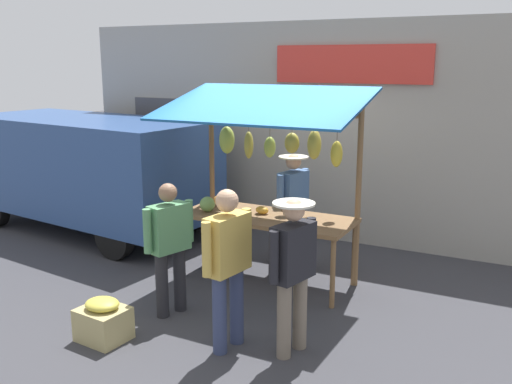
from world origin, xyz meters
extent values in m
plane|color=#38383D|center=(0.00, 0.00, 0.00)|extent=(40.00, 40.00, 0.00)
cube|color=#9E998E|center=(0.00, -2.20, 1.70)|extent=(9.00, 0.25, 3.40)
cube|color=red|center=(-0.36, -2.06, 2.75)|extent=(2.40, 0.06, 0.56)
cube|color=#47474C|center=(2.77, -2.07, 1.10)|extent=(1.90, 0.04, 2.10)
cube|color=brown|center=(0.00, 0.00, 0.85)|extent=(2.20, 0.90, 0.05)
cylinder|color=brown|center=(1.04, 0.39, 0.41)|extent=(0.06, 0.06, 0.83)
cylinder|color=brown|center=(-1.04, 0.39, 0.41)|extent=(0.06, 0.06, 0.83)
cylinder|color=brown|center=(1.04, -0.39, 0.41)|extent=(0.06, 0.06, 0.83)
cylinder|color=brown|center=(-1.04, -0.39, 0.41)|extent=(0.06, 0.06, 0.83)
cylinder|color=brown|center=(1.06, -0.40, 1.18)|extent=(0.07, 0.07, 2.35)
cylinder|color=brown|center=(-1.06, -0.40, 1.18)|extent=(0.07, 0.07, 2.35)
cylinder|color=brown|center=(0.00, -0.40, 2.15)|extent=(2.12, 0.06, 0.06)
cube|color=#19518C|center=(0.00, 0.15, 2.30)|extent=(2.50, 1.46, 0.39)
cylinder|color=brown|center=(-0.77, -0.36, 2.00)|extent=(0.01, 0.01, 0.31)
ellipsoid|color=yellow|center=(-0.77, -0.36, 1.68)|extent=(0.20, 0.20, 0.33)
cylinder|color=brown|center=(-0.46, -0.42, 2.05)|extent=(0.01, 0.01, 0.19)
ellipsoid|color=gold|center=(-0.46, -0.42, 1.77)|extent=(0.19, 0.23, 0.38)
cylinder|color=brown|center=(-0.15, -0.41, 2.03)|extent=(0.01, 0.01, 0.25)
ellipsoid|color=gold|center=(-0.15, -0.41, 1.77)|extent=(0.22, 0.18, 0.27)
cylinder|color=brown|center=(0.16, -0.40, 1.99)|extent=(0.01, 0.01, 0.32)
ellipsoid|color=#B2CC4C|center=(0.16, -0.40, 1.69)|extent=(0.20, 0.20, 0.28)
cylinder|color=brown|center=(0.45, -0.35, 2.02)|extent=(0.01, 0.01, 0.26)
ellipsoid|color=gold|center=(0.45, -0.35, 1.71)|extent=(0.19, 0.20, 0.36)
cylinder|color=brown|center=(0.80, -0.37, 2.04)|extent=(0.01, 0.01, 0.21)
ellipsoid|color=#B2CC4C|center=(0.80, -0.37, 1.75)|extent=(0.22, 0.18, 0.37)
ellipsoid|color=gold|center=(0.09, -0.05, 0.93)|extent=(0.19, 0.14, 0.10)
ellipsoid|color=orange|center=(0.80, -0.18, 0.95)|extent=(0.25, 0.20, 0.14)
sphere|color=#729E4C|center=(0.78, 0.18, 0.98)|extent=(0.20, 0.20, 0.20)
cylinder|color=#4C4C51|center=(-0.05, -0.88, 0.39)|extent=(0.14, 0.14, 0.78)
cylinder|color=#4C4C51|center=(0.00, -0.62, 0.39)|extent=(0.14, 0.14, 0.78)
cube|color=#476B9E|center=(-0.03, -0.75, 1.05)|extent=(0.31, 0.50, 0.55)
cylinder|color=#476B9E|center=(-0.08, -1.04, 1.07)|extent=(0.09, 0.09, 0.51)
cylinder|color=#476B9E|center=(0.03, -0.46, 1.07)|extent=(0.09, 0.09, 0.51)
sphere|color=tan|center=(-0.03, -0.75, 1.46)|extent=(0.21, 0.21, 0.21)
cylinder|color=beige|center=(-0.03, -0.75, 1.52)|extent=(0.41, 0.41, 0.02)
cylinder|color=#726656|center=(-1.02, 1.68, 0.38)|extent=(0.14, 0.14, 0.77)
cylinder|color=#726656|center=(-1.08, 1.43, 0.38)|extent=(0.14, 0.14, 0.77)
cube|color=black|center=(-1.05, 1.56, 1.04)|extent=(0.32, 0.50, 0.54)
cylinder|color=black|center=(-0.99, 1.84, 1.06)|extent=(0.09, 0.09, 0.50)
cylinder|color=black|center=(-1.12, 1.27, 1.06)|extent=(0.09, 0.09, 0.50)
sphere|color=tan|center=(-1.05, 1.56, 1.45)|extent=(0.21, 0.21, 0.21)
cylinder|color=beige|center=(-1.05, 1.56, 1.51)|extent=(0.40, 0.40, 0.02)
cylinder|color=navy|center=(-0.43, 1.89, 0.40)|extent=(0.14, 0.14, 0.80)
cylinder|color=navy|center=(-0.47, 1.63, 0.40)|extent=(0.14, 0.14, 0.80)
cube|color=gold|center=(-0.45, 1.76, 1.09)|extent=(0.29, 0.51, 0.57)
cylinder|color=gold|center=(-0.41, 2.06, 1.11)|extent=(0.09, 0.09, 0.52)
cylinder|color=gold|center=(-0.50, 1.46, 1.11)|extent=(0.09, 0.09, 0.52)
sphere|color=tan|center=(-0.45, 1.76, 1.51)|extent=(0.22, 0.22, 0.22)
cylinder|color=#232328|center=(0.56, 1.49, 0.37)|extent=(0.14, 0.14, 0.75)
cylinder|color=#232328|center=(0.48, 1.25, 0.37)|extent=(0.14, 0.14, 0.75)
cube|color=#518C5B|center=(0.52, 1.37, 1.01)|extent=(0.34, 0.49, 0.53)
cylinder|color=#518C5B|center=(0.60, 1.64, 1.03)|extent=(0.09, 0.09, 0.49)
cylinder|color=#518C5B|center=(0.44, 1.10, 1.03)|extent=(0.09, 0.09, 0.49)
sphere|color=#8C664C|center=(0.52, 1.37, 1.41)|extent=(0.20, 0.20, 0.20)
cube|color=#2D4C84|center=(3.72, -0.75, 1.10)|extent=(4.58, 2.34, 1.55)
cube|color=black|center=(5.03, -0.90, 1.38)|extent=(1.61, 1.96, 0.68)
cylinder|color=black|center=(5.11, -1.75, 0.33)|extent=(0.68, 0.25, 0.66)
cylinder|color=black|center=(2.33, 0.25, 0.33)|extent=(0.68, 0.25, 0.66)
cylinder|color=black|center=(2.14, -1.41, 0.33)|extent=(0.68, 0.25, 0.66)
cube|color=tan|center=(0.77, 2.21, 0.17)|extent=(0.51, 0.46, 0.34)
ellipsoid|color=gold|center=(0.77, 2.21, 0.39)|extent=(0.36, 0.31, 0.12)
camera|label=1|loc=(-3.12, 6.28, 2.80)|focal=40.21mm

